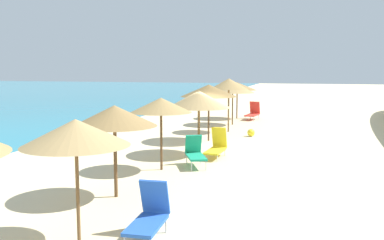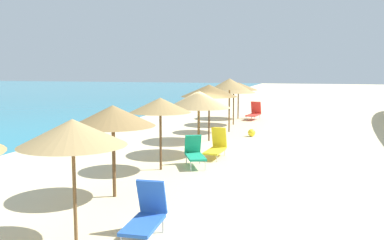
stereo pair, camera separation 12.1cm
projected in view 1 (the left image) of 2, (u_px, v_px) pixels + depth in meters
name	position (u px, v px, depth m)	size (l,w,h in m)	color
ground_plane	(218.00, 150.00, 18.11)	(160.00, 160.00, 0.00)	beige
beach_umbrella_1	(76.00, 133.00, 8.29)	(2.11, 2.11, 2.46)	brown
beach_umbrella_2	(114.00, 116.00, 11.27)	(2.25, 2.25, 2.47)	brown
beach_umbrella_3	(161.00, 105.00, 14.34)	(2.07, 2.07, 2.45)	brown
beach_umbrella_4	(199.00, 99.00, 16.99)	(2.53, 2.53, 2.55)	brown
beach_umbrella_5	(209.00, 91.00, 20.11)	(2.66, 2.66, 2.67)	brown
beach_umbrella_6	(229.00, 84.00, 22.96)	(2.09, 2.09, 2.89)	brown
beach_umbrella_7	(233.00, 88.00, 25.98)	(2.63, 2.63, 2.53)	brown
beach_umbrella_8	(237.00, 86.00, 29.19)	(2.62, 2.62, 2.47)	brown
lounge_chair_0	(149.00, 215.00, 8.70)	(1.38, 0.68, 1.13)	blue
lounge_chair_1	(195.00, 153.00, 15.08)	(1.45, 1.09, 1.07)	#199972
lounge_chair_2	(253.00, 113.00, 28.80)	(1.67, 0.88, 1.18)	red
lounge_chair_3	(217.00, 146.00, 16.62)	(1.50, 0.64, 1.13)	yellow
beach_ball	(251.00, 133.00, 21.70)	(0.37, 0.37, 0.37)	yellow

